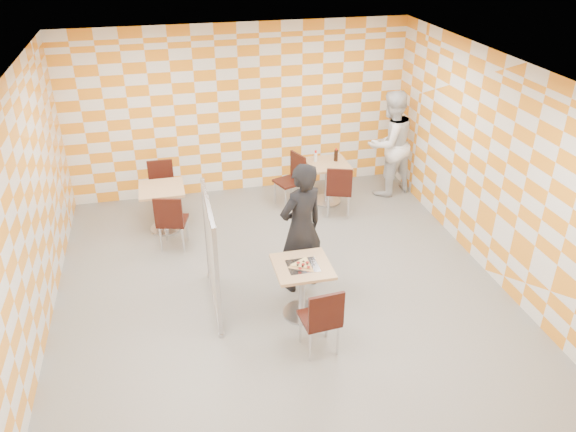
{
  "coord_description": "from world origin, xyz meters",
  "views": [
    {
      "loc": [
        -1.33,
        -5.95,
        4.61
      ],
      "look_at": [
        0.1,
        0.2,
        1.15
      ],
      "focal_mm": 35.0,
      "sensor_mm": 36.0,
      "label": 1
    }
  ],
  "objects_px": {
    "chair_empty_far": "(162,184)",
    "second_table": "(327,176)",
    "man_dark": "(301,228)",
    "main_table": "(302,281)",
    "chair_second_side": "(293,176)",
    "partition": "(212,254)",
    "chair_empty_near": "(171,218)",
    "empty_table": "(163,201)",
    "chair_second_front": "(339,188)",
    "chair_main_front": "(322,317)",
    "man_white": "(390,144)",
    "soda_bottle": "(336,155)",
    "sport_bottle": "(316,157)"
  },
  "relations": [
    {
      "from": "empty_table",
      "to": "chair_empty_near",
      "type": "distance_m",
      "value": 0.68
    },
    {
      "from": "main_table",
      "to": "man_white",
      "type": "xyz_separation_m",
      "value": [
        2.4,
        3.1,
        0.45
      ]
    },
    {
      "from": "empty_table",
      "to": "chair_empty_near",
      "type": "bearing_deg",
      "value": -81.91
    },
    {
      "from": "main_table",
      "to": "empty_table",
      "type": "distance_m",
      "value": 3.09
    },
    {
      "from": "sport_bottle",
      "to": "chair_main_front",
      "type": "bearing_deg",
      "value": -104.37
    },
    {
      "from": "second_table",
      "to": "empty_table",
      "type": "distance_m",
      "value": 2.86
    },
    {
      "from": "man_white",
      "to": "sport_bottle",
      "type": "relative_size",
      "value": 9.56
    },
    {
      "from": "chair_empty_far",
      "to": "chair_empty_near",
      "type": "bearing_deg",
      "value": -85.94
    },
    {
      "from": "main_table",
      "to": "partition",
      "type": "distance_m",
      "value": 1.19
    },
    {
      "from": "partition",
      "to": "second_table",
      "type": "bearing_deg",
      "value": 48.02
    },
    {
      "from": "main_table",
      "to": "chair_empty_far",
      "type": "distance_m",
      "value": 3.61
    },
    {
      "from": "empty_table",
      "to": "man_white",
      "type": "distance_m",
      "value": 4.07
    },
    {
      "from": "man_dark",
      "to": "main_table",
      "type": "bearing_deg",
      "value": 54.27
    },
    {
      "from": "man_white",
      "to": "main_table",
      "type": "bearing_deg",
      "value": 33.99
    },
    {
      "from": "chair_main_front",
      "to": "soda_bottle",
      "type": "distance_m",
      "value": 4.05
    },
    {
      "from": "chair_empty_near",
      "to": "man_white",
      "type": "distance_m",
      "value": 4.11
    },
    {
      "from": "chair_main_front",
      "to": "partition",
      "type": "xyz_separation_m",
      "value": [
        -1.11,
        1.21,
        0.25
      ]
    },
    {
      "from": "man_white",
      "to": "chair_empty_far",
      "type": "bearing_deg",
      "value": -20.14
    },
    {
      "from": "chair_empty_near",
      "to": "chair_empty_far",
      "type": "relative_size",
      "value": 1.0
    },
    {
      "from": "soda_bottle",
      "to": "chair_main_front",
      "type": "bearing_deg",
      "value": -109.41
    },
    {
      "from": "chair_empty_far",
      "to": "second_table",
      "type": "bearing_deg",
      "value": -5.01
    },
    {
      "from": "second_table",
      "to": "chair_empty_far",
      "type": "height_order",
      "value": "chair_empty_far"
    },
    {
      "from": "chair_empty_far",
      "to": "man_dark",
      "type": "height_order",
      "value": "man_dark"
    },
    {
      "from": "empty_table",
      "to": "sport_bottle",
      "type": "xyz_separation_m",
      "value": [
        2.65,
        0.46,
        0.33
      ]
    },
    {
      "from": "chair_second_side",
      "to": "man_white",
      "type": "bearing_deg",
      "value": 1.87
    },
    {
      "from": "chair_main_front",
      "to": "second_table",
      "type": "bearing_deg",
      "value": 72.56
    },
    {
      "from": "chair_empty_near",
      "to": "partition",
      "type": "relative_size",
      "value": 0.6
    },
    {
      "from": "main_table",
      "to": "chair_empty_far",
      "type": "relative_size",
      "value": 0.81
    },
    {
      "from": "main_table",
      "to": "chair_empty_near",
      "type": "bearing_deg",
      "value": 127.93
    },
    {
      "from": "second_table",
      "to": "chair_second_side",
      "type": "distance_m",
      "value": 0.61
    },
    {
      "from": "man_dark",
      "to": "sport_bottle",
      "type": "distance_m",
      "value": 2.65
    },
    {
      "from": "partition",
      "to": "chair_empty_near",
      "type": "bearing_deg",
      "value": 106.76
    },
    {
      "from": "chair_empty_far",
      "to": "man_dark",
      "type": "xyz_separation_m",
      "value": [
        1.75,
        -2.63,
        0.38
      ]
    },
    {
      "from": "sport_bottle",
      "to": "main_table",
      "type": "bearing_deg",
      "value": -108.43
    },
    {
      "from": "empty_table",
      "to": "chair_second_front",
      "type": "distance_m",
      "value": 2.89
    },
    {
      "from": "main_table",
      "to": "man_dark",
      "type": "height_order",
      "value": "man_dark"
    },
    {
      "from": "chair_second_front",
      "to": "soda_bottle",
      "type": "distance_m",
      "value": 0.72
    },
    {
      "from": "chair_second_front",
      "to": "partition",
      "type": "relative_size",
      "value": 0.6
    },
    {
      "from": "second_table",
      "to": "empty_table",
      "type": "bearing_deg",
      "value": -173.05
    },
    {
      "from": "chair_second_side",
      "to": "chair_main_front",
      "type": "bearing_deg",
      "value": -98.56
    },
    {
      "from": "man_dark",
      "to": "soda_bottle",
      "type": "distance_m",
      "value": 2.74
    },
    {
      "from": "main_table",
      "to": "chair_second_side",
      "type": "height_order",
      "value": "chair_second_side"
    },
    {
      "from": "partition",
      "to": "man_white",
      "type": "relative_size",
      "value": 0.81
    },
    {
      "from": "partition",
      "to": "man_dark",
      "type": "xyz_separation_m",
      "value": [
        1.21,
        0.16,
        0.13
      ]
    },
    {
      "from": "chair_empty_far",
      "to": "man_white",
      "type": "distance_m",
      "value": 4.04
    },
    {
      "from": "man_dark",
      "to": "chair_empty_far",
      "type": "bearing_deg",
      "value": -79.2
    },
    {
      "from": "sport_bottle",
      "to": "chair_empty_far",
      "type": "bearing_deg",
      "value": 177.07
    },
    {
      "from": "second_table",
      "to": "chair_second_side",
      "type": "relative_size",
      "value": 0.81
    },
    {
      "from": "empty_table",
      "to": "chair_second_side",
      "type": "height_order",
      "value": "chair_second_side"
    },
    {
      "from": "chair_main_front",
      "to": "man_white",
      "type": "relative_size",
      "value": 0.48
    }
  ]
}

